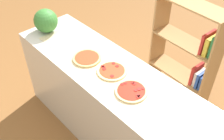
{
  "coord_description": "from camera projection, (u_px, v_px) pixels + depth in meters",
  "views": [
    {
      "loc": [
        1.3,
        -1.2,
        2.5
      ],
      "look_at": [
        0.0,
        0.0,
        0.97
      ],
      "focal_mm": 42.48,
      "sensor_mm": 36.0,
      "label": 1
    }
  ],
  "objects": [
    {
      "name": "pizza_pepperoni_2",
      "position": [
        131.0,
        91.0,
        2.16
      ],
      "size": [
        0.27,
        0.27,
        0.02
      ],
      "color": "#E5C17F",
      "rests_on": "parchment_paper"
    },
    {
      "name": "pizza_plain_0",
      "position": [
        87.0,
        58.0,
        2.48
      ],
      "size": [
        0.27,
        0.27,
        0.02
      ],
      "color": "#DBB26B",
      "rests_on": "parchment_paper"
    },
    {
      "name": "bookshelf",
      "position": [
        187.0,
        69.0,
        2.98
      ],
      "size": [
        0.77,
        0.3,
        1.33
      ],
      "color": "#A87A47",
      "rests_on": "ground_plane"
    },
    {
      "name": "counter",
      "position": [
        112.0,
        107.0,
        2.67
      ],
      "size": [
        2.26,
        0.63,
        0.95
      ],
      "primitive_type": "cube",
      "color": "beige",
      "rests_on": "ground_plane"
    },
    {
      "name": "parchment_paper",
      "position": [
        112.0,
        72.0,
        2.36
      ],
      "size": [
        1.81,
        0.41,
        0.0
      ],
      "primitive_type": "cube",
      "color": "beige",
      "rests_on": "counter"
    },
    {
      "name": "pizza_pepperoni_1",
      "position": [
        112.0,
        71.0,
        2.35
      ],
      "size": [
        0.27,
        0.27,
        0.02
      ],
      "color": "#E5C17F",
      "rests_on": "parchment_paper"
    },
    {
      "name": "ground_plane",
      "position": [
        112.0,
        135.0,
        2.97
      ],
      "size": [
        12.0,
        12.0,
        0.0
      ],
      "primitive_type": "plane",
      "color": "brown"
    },
    {
      "name": "watermelon",
      "position": [
        46.0,
        21.0,
        2.78
      ],
      "size": [
        0.25,
        0.25,
        0.25
      ],
      "primitive_type": "sphere",
      "color": "#387A33",
      "rests_on": "counter"
    }
  ]
}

